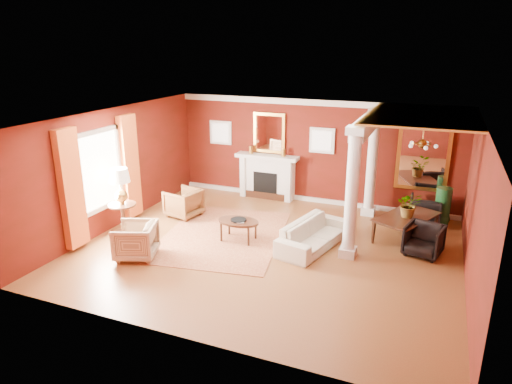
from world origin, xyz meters
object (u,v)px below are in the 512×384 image
at_px(coffee_table, 238,222).
at_px(dining_table, 407,221).
at_px(armchair_stripe, 135,239).
at_px(armchair_leopard, 183,202).
at_px(side_table, 121,190).
at_px(sofa, 314,230).

xyz_separation_m(coffee_table, dining_table, (3.58, 1.50, 0.01)).
bearing_deg(coffee_table, armchair_stripe, -135.64).
distance_m(armchair_leopard, dining_table, 5.58).
bearing_deg(armchair_leopard, side_table, -13.89).
relative_size(sofa, armchair_leopard, 2.53).
relative_size(sofa, armchair_stripe, 2.45).
bearing_deg(side_table, sofa, 12.54).
distance_m(sofa, coffee_table, 1.72).
xyz_separation_m(armchair_leopard, side_table, (-0.73, -1.54, 0.69)).
height_order(sofa, side_table, side_table).
distance_m(armchair_stripe, side_table, 1.56).
bearing_deg(armchair_leopard, dining_table, 108.02).
distance_m(armchair_stripe, coffee_table, 2.31).
relative_size(sofa, coffee_table, 2.12).
height_order(armchair_leopard, side_table, side_table).
xyz_separation_m(armchair_leopard, armchair_stripe, (0.31, -2.48, 0.01)).
relative_size(side_table, dining_table, 0.98).
bearing_deg(armchair_leopard, armchair_stripe, 18.70).
bearing_deg(dining_table, coffee_table, 137.34).
xyz_separation_m(armchair_leopard, dining_table, (5.55, 0.64, 0.05)).
height_order(armchair_leopard, coffee_table, armchair_leopard).
bearing_deg(armchair_stripe, dining_table, 100.57).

